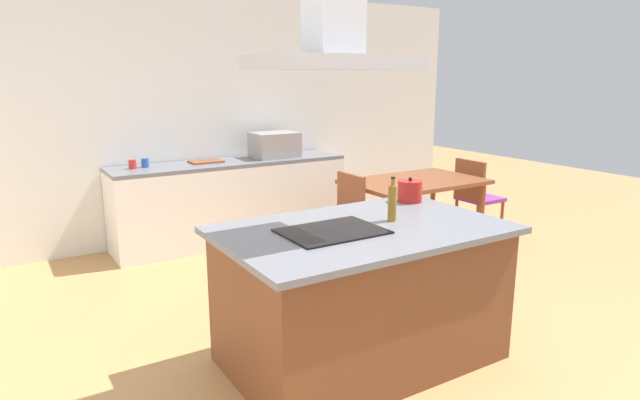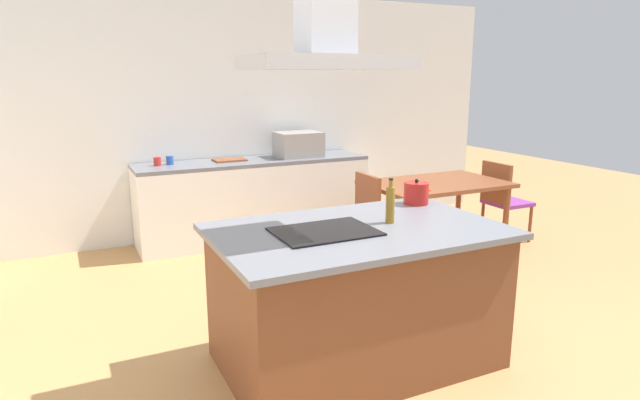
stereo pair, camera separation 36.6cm
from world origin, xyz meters
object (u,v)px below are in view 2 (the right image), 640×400
coffee_mug_red (157,161)px  range_hood (325,23)px  countertop_microwave (298,144)px  coffee_mug_blue (170,160)px  tea_kettle (416,193)px  chair_at_right_end (502,196)px  dining_table (436,190)px  chair_at_left_end (358,215)px  olive_oil_bottle (390,204)px  cutting_board (230,160)px  cooktop (325,232)px

coffee_mug_red → range_hood: range_hood is taller
countertop_microwave → coffee_mug_blue: countertop_microwave is taller
tea_kettle → countertop_microwave: bearing=86.4°
tea_kettle → chair_at_right_end: tea_kettle is taller
chair_at_right_end → tea_kettle: bearing=-149.3°
dining_table → chair_at_left_end: chair_at_left_end is taller
tea_kettle → chair_at_left_end: bearing=80.3°
chair_at_left_end → range_hood: range_hood is taller
olive_oil_bottle → coffee_mug_blue: 3.05m
olive_oil_bottle → coffee_mug_blue: size_ratio=3.21×
countertop_microwave → chair_at_right_end: bearing=-34.7°
cutting_board → dining_table: (1.77, -1.35, -0.24)m
olive_oil_bottle → cutting_board: olive_oil_bottle is taller
chair_at_right_end → cutting_board: bearing=153.3°
tea_kettle → chair_at_right_end: (2.04, 1.21, -0.47)m
cooktop → coffee_mug_blue: 2.98m
dining_table → range_hood: range_hood is taller
tea_kettle → range_hood: 1.50m
dining_table → countertop_microwave: bearing=126.6°
chair_at_right_end → coffee_mug_red: bearing=158.6°
coffee_mug_red → chair_at_right_end: bearing=-21.4°
countertop_microwave → dining_table: countertop_microwave is taller
olive_oil_bottle → chair_at_right_end: 2.99m
cooktop → chair_at_right_end: (2.97, 1.58, -0.40)m
range_hood → chair_at_left_end: bearing=54.3°
countertop_microwave → coffee_mug_red: size_ratio=5.56×
countertop_microwave → cutting_board: 0.81m
range_hood → chair_at_right_end: bearing=28.0°
chair_at_right_end → range_hood: bearing=-152.0°
coffee_mug_blue → olive_oil_bottle: bearing=-74.4°
chair_at_left_end → chair_at_right_end: size_ratio=1.00×
cutting_board → chair_at_right_end: (2.68, -1.35, -0.40)m
coffee_mug_blue → range_hood: range_hood is taller
tea_kettle → countertop_microwave: (0.16, 2.51, 0.06)m
cooktop → coffee_mug_red: (-0.48, 2.93, 0.04)m
chair_at_right_end → countertop_microwave: bearing=145.3°
olive_oil_bottle → cutting_board: (-0.19, 2.91, -0.11)m
tea_kettle → olive_oil_bottle: 0.58m
cooktop → cutting_board: size_ratio=1.76×
coffee_mug_blue → cutting_board: coffee_mug_blue is taller
tea_kettle → chair_at_right_end: 2.42m
tea_kettle → cutting_board: (-0.64, 2.56, -0.07)m
cooktop → cutting_board: (0.29, 2.93, 0.00)m
countertop_microwave → range_hood: (-1.09, -2.88, 1.06)m
olive_oil_bottle → coffee_mug_blue: (-0.82, 2.94, -0.08)m
dining_table → chair_at_left_end: (-0.92, 0.00, -0.16)m
chair_at_right_end → cooktop: bearing=-152.0°
dining_table → coffee_mug_red: bearing=151.9°
range_hood → tea_kettle: bearing=21.8°
tea_kettle → coffee_mug_red: size_ratio=2.58×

